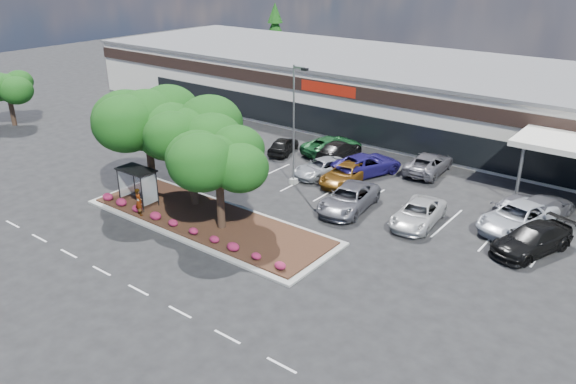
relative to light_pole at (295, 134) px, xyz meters
The scene contains 29 objects.
ground 13.47m from the light_pole, 83.22° to the right, with size 160.00×160.00×0.00m, color black.
retail_store 21.21m from the light_pole, 85.72° to the left, with size 80.40×25.20×6.25m.
landscape_island 9.60m from the light_pole, 93.14° to the right, with size 18.00×6.00×0.26m.
lane_markings 4.84m from the light_pole, 59.60° to the right, with size 33.12×20.06×0.01m.
shrub_row 11.43m from the light_pole, 92.53° to the right, with size 17.00×0.80×0.50m, color maroon, non-canonical shape.
bus_shelter 11.62m from the light_pole, 121.34° to the right, with size 2.75×1.55×2.59m.
island_tree_west 10.51m from the light_pole, 128.08° to the right, with size 7.20×7.20×7.89m, color #11340D, non-canonical shape.
island_tree_mid 8.14m from the light_pole, 111.49° to the right, with size 6.60×6.60×7.32m, color #11340D, non-canonical shape.
island_tree_east 9.14m from the light_pole, 83.59° to the right, with size 5.80×5.80×6.50m, color #11340D, non-canonical shape.
tree_west_far 32.85m from the light_pole, behind, with size 4.80×4.80×5.61m, color #11340D, non-canonical shape.
conifer_north_west 43.78m from the light_pole, 130.60° to the left, with size 4.40×4.40×10.00m, color #11340D.
person_waiting 12.30m from the light_pole, 112.41° to the right, with size 0.69×0.45×1.90m, color #594C47.
light_pole is the anchor object (origin of this frame).
car_0 14.96m from the light_pole, behind, with size 1.96×4.87×1.66m, color maroon.
car_1 10.30m from the light_pole, 163.57° to the left, with size 1.97×4.85×1.41m, color navy.
car_2 7.86m from the light_pole, behind, with size 1.79×5.13×1.69m, color silver.
car_3 4.34m from the light_pole, 76.78° to the left, with size 2.26×4.91×1.36m, color #9A9FA5.
car_4 5.11m from the light_pole, 40.46° to the left, with size 2.44×5.29×1.47m, color brown.
car_5 6.71m from the light_pole, 13.89° to the right, with size 2.69×5.83×1.62m, color #57575F.
car_6 11.01m from the light_pole, ahead, with size 2.45×5.31×1.48m, color silver.
car_7 16.37m from the light_pole, ahead, with size 2.83×6.13×1.70m, color silver.
car_8 17.75m from the light_pole, ahead, with size 2.31×5.67×1.65m, color black.
car_10 8.00m from the light_pole, 134.60° to the left, with size 1.70×4.23×1.44m, color black.
car_11 8.38m from the light_pole, 101.64° to the left, with size 2.64×5.73×1.59m, color #195227.
car_12 7.74m from the light_pole, 93.73° to the left, with size 2.18×5.36×1.56m, color black.
car_13 6.95m from the light_pole, 57.90° to the left, with size 2.75×5.96×1.66m, color navy.
car_14 11.55m from the light_pole, 50.36° to the left, with size 2.61×5.65×1.57m, color slate.
car_15 16.36m from the light_pole, 17.95° to the left, with size 1.88×4.62×1.34m, color slate.
car_16 17.85m from the light_pole, 17.60° to the left, with size 2.22×5.45×1.58m, color slate.
Camera 1 is at (22.35, -19.11, 16.36)m, focal length 35.00 mm.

